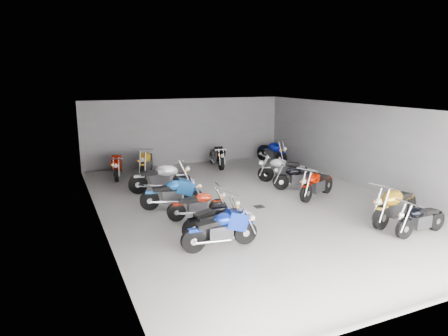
{
  "coord_description": "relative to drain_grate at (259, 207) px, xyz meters",
  "views": [
    {
      "loc": [
        -6.17,
        -11.59,
        4.2
      ],
      "look_at": [
        -0.49,
        1.27,
        1.0
      ],
      "focal_mm": 32.0,
      "sensor_mm": 36.0,
      "label": 1
    }
  ],
  "objects": [
    {
      "name": "ceiling",
      "position": [
        0.0,
        0.5,
        3.21
      ],
      "size": [
        10.0,
        14.0,
        0.04
      ],
      "primitive_type": "cube",
      "color": "black",
      "rests_on": "wall_back"
    },
    {
      "name": "motorcycle_left_f",
      "position": [
        -2.52,
        2.98,
        0.55
      ],
      "size": [
        2.3,
        0.69,
        1.02
      ],
      "rotation": [
        0.0,
        0.0,
        -1.79
      ],
      "color": "black",
      "rests_on": "ground"
    },
    {
      "name": "wall_left",
      "position": [
        -5.0,
        0.5,
        1.59
      ],
      "size": [
        0.1,
        14.0,
        3.2
      ],
      "primitive_type": "cube",
      "color": "slate",
      "rests_on": "ground"
    },
    {
      "name": "motorcycle_right_b",
      "position": [
        2.91,
        -2.94,
        0.55
      ],
      "size": [
        2.27,
        0.81,
        1.02
      ],
      "rotation": [
        0.0,
        0.0,
        1.86
      ],
      "color": "black",
      "rests_on": "ground"
    },
    {
      "name": "wall_right",
      "position": [
        5.0,
        0.5,
        1.59
      ],
      "size": [
        0.1,
        14.0,
        3.2
      ],
      "primitive_type": "cube",
      "color": "slate",
      "rests_on": "ground"
    },
    {
      "name": "motorcycle_left_c",
      "position": [
        -2.26,
        -1.53,
        0.45
      ],
      "size": [
        1.89,
        0.55,
        0.84
      ],
      "rotation": [
        0.0,
        0.0,
        -1.36
      ],
      "color": "black",
      "rests_on": "ground"
    },
    {
      "name": "motorcycle_back_d",
      "position": [
        1.06,
        6.12,
        0.52
      ],
      "size": [
        0.5,
        2.18,
        0.96
      ],
      "rotation": [
        0.0,
        0.0,
        3.02
      ],
      "color": "black",
      "rests_on": "ground"
    },
    {
      "name": "motorcycle_right_d",
      "position": [
        2.36,
        0.09,
        0.5
      ],
      "size": [
        1.98,
        1.0,
        0.93
      ],
      "rotation": [
        0.0,
        0.0,
        2.0
      ],
      "color": "black",
      "rests_on": "ground"
    },
    {
      "name": "motorcycle_back_b",
      "position": [
        -2.39,
        5.94,
        0.56
      ],
      "size": [
        1.04,
        2.24,
        1.04
      ],
      "rotation": [
        0.0,
        0.0,
        2.75
      ],
      "color": "black",
      "rests_on": "ground"
    },
    {
      "name": "wall_back",
      "position": [
        0.0,
        7.5,
        1.59
      ],
      "size": [
        10.0,
        0.1,
        3.2
      ],
      "primitive_type": "cube",
      "color": "slate",
      "rests_on": "ground"
    },
    {
      "name": "drain_grate",
      "position": [
        0.0,
        0.0,
        0.0
      ],
      "size": [
        0.32,
        0.32,
        0.01
      ],
      "primitive_type": "cube",
      "color": "black",
      "rests_on": "ground"
    },
    {
      "name": "motorcycle_right_a",
      "position": [
        2.85,
        -3.88,
        0.44
      ],
      "size": [
        1.87,
        0.4,
        0.82
      ],
      "rotation": [
        0.0,
        0.0,
        1.64
      ],
      "color": "black",
      "rests_on": "ground"
    },
    {
      "name": "motorcycle_left_b",
      "position": [
        -2.46,
        -2.49,
        0.48
      ],
      "size": [
        2.02,
        0.4,
        0.89
      ],
      "rotation": [
        0.0,
        0.0,
        -1.59
      ],
      "color": "black",
      "rests_on": "ground"
    },
    {
      "name": "motorcycle_right_e",
      "position": [
        2.39,
        1.25,
        0.48
      ],
      "size": [
        1.95,
        0.86,
        0.9
      ],
      "rotation": [
        0.0,
        0.0,
        1.2
      ],
      "color": "black",
      "rests_on": "ground"
    },
    {
      "name": "motorcycle_left_d",
      "position": [
        -2.25,
        -0.26,
        0.44
      ],
      "size": [
        1.85,
        0.42,
        0.81
      ],
      "rotation": [
        0.0,
        0.0,
        -1.68
      ],
      "color": "black",
      "rests_on": "ground"
    },
    {
      "name": "motorcycle_right_f",
      "position": [
        2.51,
        2.56,
        0.51
      ],
      "size": [
        2.08,
        0.82,
        0.95
      ],
      "rotation": [
        0.0,
        0.0,
        1.25
      ],
      "color": "black",
      "rests_on": "ground"
    },
    {
      "name": "motorcycle_back_a",
      "position": [
        -3.62,
        5.9,
        0.52
      ],
      "size": [
        0.68,
        2.15,
        0.96
      ],
      "rotation": [
        0.0,
        0.0,
        2.9
      ],
      "color": "black",
      "rests_on": "ground"
    },
    {
      "name": "ground",
      "position": [
        0.0,
        0.5,
        -0.01
      ],
      "size": [
        14.0,
        14.0,
        0.0
      ],
      "primitive_type": "plane",
      "color": "#A09D98",
      "rests_on": "ground"
    },
    {
      "name": "motorcycle_back_f",
      "position": [
        3.91,
        5.83,
        0.56
      ],
      "size": [
        0.51,
        2.38,
        1.05
      ],
      "rotation": [
        0.0,
        0.0,
        3.22
      ],
      "color": "black",
      "rests_on": "ground"
    },
    {
      "name": "motorcycle_left_e",
      "position": [
        -2.66,
        1.02,
        0.49
      ],
      "size": [
        2.06,
        0.57,
        0.91
      ],
      "rotation": [
        0.0,
        0.0,
        -1.76
      ],
      "color": "black",
      "rests_on": "ground"
    }
  ]
}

